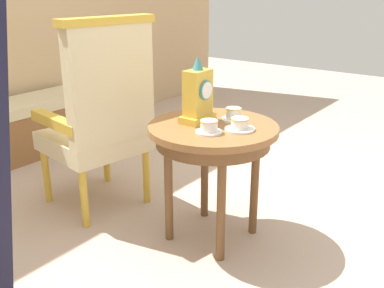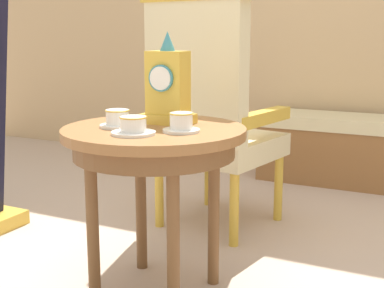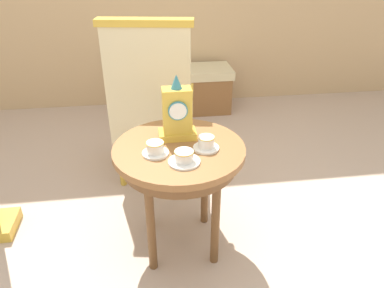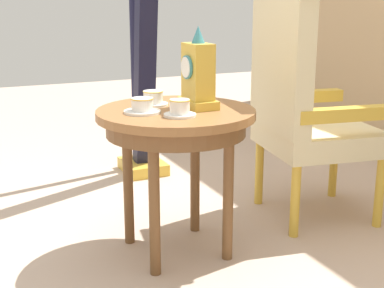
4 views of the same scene
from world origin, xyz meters
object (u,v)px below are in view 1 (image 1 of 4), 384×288
mantel_clock (198,96)px  window_bench (35,125)px  teacup_left (209,127)px  armchair (101,114)px  side_table (213,140)px  teacup_right (240,125)px  teacup_center (233,115)px

mantel_clock → window_bench: size_ratio=0.36×
teacup_left → mantel_clock: mantel_clock is taller
teacup_left → armchair: bearing=89.2°
teacup_left → window_bench: 2.01m
side_table → teacup_left: bearing=-154.9°
mantel_clock → window_bench: 1.88m
teacup_right → window_bench: size_ratio=0.16×
side_table → teacup_center: bearing=-16.4°
side_table → teacup_right: 0.18m
side_table → mantel_clock: mantel_clock is taller
window_bench → mantel_clock: bearing=-97.5°
side_table → teacup_right: teacup_right is taller
teacup_center → window_bench: (0.11, 1.91, -0.44)m
teacup_left → window_bench: teacup_left is taller
teacup_right → window_bench: bearing=83.5°
side_table → window_bench: side_table is taller
teacup_right → mantel_clock: size_ratio=0.44×
teacup_left → teacup_center: (0.25, 0.02, 0.00)m
teacup_right → teacup_left: bearing=143.3°
teacup_center → side_table: bearing=163.6°
teacup_right → armchair: 0.86m
side_table → teacup_left: (-0.12, -0.06, 0.11)m
teacup_right → mantel_clock: mantel_clock is taller
side_table → teacup_center: teacup_center is taller
window_bench → teacup_right: bearing=-96.5°
mantel_clock → armchair: 0.64m
side_table → teacup_center: 0.17m
teacup_left → teacup_right: (0.13, -0.09, -0.00)m
mantel_clock → armchair: size_ratio=0.29×
teacup_center → armchair: size_ratio=0.11×
teacup_left → window_bench: bearing=79.5°
teacup_center → window_bench: teacup_center is taller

